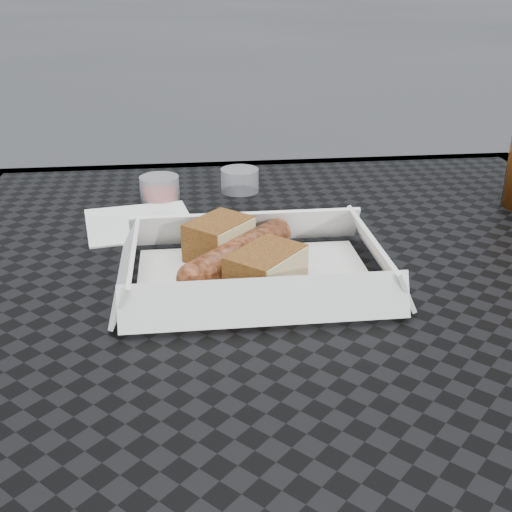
{
  "coord_description": "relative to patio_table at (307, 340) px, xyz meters",
  "views": [
    {
      "loc": [
        -0.12,
        -0.55,
        1.02
      ],
      "look_at": [
        -0.05,
        -0.02,
        0.78
      ],
      "focal_mm": 45.0,
      "sensor_mm": 36.0,
      "label": 1
    }
  ],
  "objects": [
    {
      "name": "bread_near",
      "position": [
        -0.08,
        0.04,
        0.1
      ],
      "size": [
        0.08,
        0.08,
        0.04
      ],
      "primitive_type": "cube",
      "rotation": [
        0.0,
        0.0,
        0.83
      ],
      "color": "brown",
      "rests_on": "food_tray"
    },
    {
      "name": "food_tray",
      "position": [
        -0.05,
        -0.01,
        0.08
      ],
      "size": [
        0.22,
        0.15,
        0.0
      ],
      "primitive_type": "cube",
      "color": "white",
      "rests_on": "patio_table"
    },
    {
      "name": "patio_table",
      "position": [
        0.0,
        0.0,
        0.0
      ],
      "size": [
        0.8,
        0.8,
        0.74
      ],
      "color": "black",
      "rests_on": "ground"
    },
    {
      "name": "veg_garnish",
      "position": [
        0.01,
        -0.04,
        0.08
      ],
      "size": [
        0.03,
        0.03,
        0.0
      ],
      "color": "#FD3E0B",
      "rests_on": "food_tray"
    },
    {
      "name": "bratwurst",
      "position": [
        -0.07,
        0.01,
        0.09
      ],
      "size": [
        0.12,
        0.13,
        0.03
      ],
      "rotation": [
        0.0,
        0.0,
        0.83
      ],
      "color": "brown",
      "rests_on": "food_tray"
    },
    {
      "name": "condiment_cup_empty",
      "position": [
        -0.04,
        0.26,
        0.09
      ],
      "size": [
        0.05,
        0.05,
        0.03
      ],
      "primitive_type": "cylinder",
      "color": "silver",
      "rests_on": "patio_table"
    },
    {
      "name": "condiment_cup_sauce",
      "position": [
        -0.15,
        0.24,
        0.09
      ],
      "size": [
        0.05,
        0.05,
        0.03
      ],
      "primitive_type": "cylinder",
      "color": "maroon",
      "rests_on": "patio_table"
    },
    {
      "name": "bread_far",
      "position": [
        -0.05,
        -0.03,
        0.1
      ],
      "size": [
        0.08,
        0.08,
        0.04
      ],
      "primitive_type": "cube",
      "rotation": [
        0.0,
        0.0,
        0.83
      ],
      "color": "brown",
      "rests_on": "food_tray"
    },
    {
      "name": "napkin",
      "position": [
        -0.17,
        0.15,
        0.08
      ],
      "size": [
        0.14,
        0.14,
        0.0
      ],
      "primitive_type": "cube",
      "rotation": [
        0.0,
        0.0,
        0.17
      ],
      "color": "white",
      "rests_on": "patio_table"
    }
  ]
}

